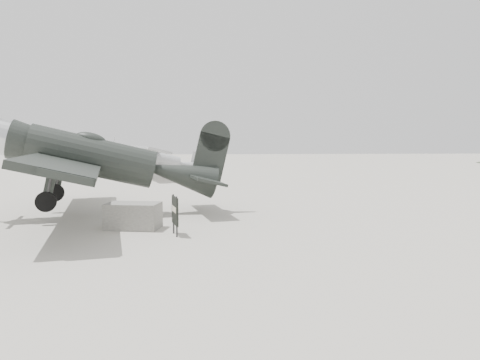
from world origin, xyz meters
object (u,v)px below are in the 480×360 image
object	(u,v)px
highwing_monoplane	(154,155)
sign_board	(175,211)
lowwing_monoplane	(104,160)
equipment_block	(133,216)

from	to	relation	value
highwing_monoplane	sign_board	xyz separation A→B (m)	(3.05, -23.84, -1.07)
lowwing_monoplane	highwing_monoplane	xyz separation A→B (m)	(0.05, 19.68, -0.45)
lowwing_monoplane	equipment_block	distance (m)	3.77
highwing_monoplane	equipment_block	xyz separation A→B (m)	(1.50, -22.56, -1.41)
lowwing_monoplane	sign_board	size ratio (longest dim) A/B	10.26
highwing_monoplane	lowwing_monoplane	bearing A→B (deg)	-106.92
lowwing_monoplane	sign_board	distance (m)	5.41
equipment_block	sign_board	distance (m)	2.04
lowwing_monoplane	highwing_monoplane	size ratio (longest dim) A/B	1.30
lowwing_monoplane	highwing_monoplane	distance (m)	19.68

